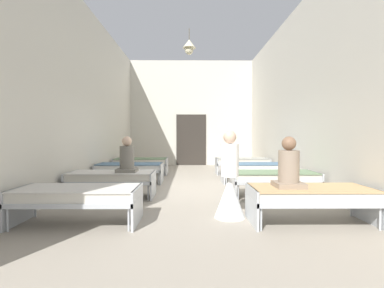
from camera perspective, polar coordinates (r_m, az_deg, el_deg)
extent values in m
cube|color=#9E9384|center=(7.33, 0.12, -9.59)|extent=(6.36, 12.57, 0.10)
cube|color=beige|center=(13.32, -0.18, 6.36)|extent=(6.16, 0.20, 4.95)
cube|color=beige|center=(7.83, -22.59, 9.56)|extent=(0.20, 11.97, 4.95)
cube|color=beige|center=(7.89, 22.63, 9.49)|extent=(0.20, 11.97, 4.95)
cube|color=#2D2823|center=(13.16, -0.17, 0.87)|extent=(1.40, 0.06, 2.40)
cylinder|color=brown|center=(9.89, -0.59, 21.70)|extent=(0.02, 0.02, 0.36)
cone|color=beige|center=(9.78, -0.59, 19.90)|extent=(0.44, 0.44, 0.28)
sphere|color=beige|center=(9.71, -0.59, 18.66)|extent=(0.28, 0.28, 0.28)
cylinder|color=#B7BCC1|center=(4.92, -33.65, -12.86)|extent=(0.03, 0.03, 0.34)
cylinder|color=#B7BCC1|center=(5.52, -29.48, -11.23)|extent=(0.03, 0.03, 0.34)
cylinder|color=#B7BCC1|center=(4.25, -12.89, -14.91)|extent=(0.03, 0.03, 0.34)
cylinder|color=#B7BCC1|center=(4.93, -11.05, -12.57)|extent=(0.03, 0.03, 0.34)
cube|color=#B7BCC1|center=(4.79, -22.35, -10.58)|extent=(1.90, 0.84, 0.07)
cube|color=#B7BCC1|center=(5.22, -32.03, -10.69)|extent=(0.04, 0.84, 0.57)
cube|color=#B7BCC1|center=(4.55, -11.15, -12.27)|extent=(0.04, 0.84, 0.57)
cube|color=silver|center=(4.77, -22.37, -9.35)|extent=(1.82, 0.78, 0.14)
cube|color=beige|center=(4.75, -22.38, -8.38)|extent=(1.86, 0.82, 0.02)
cylinder|color=#B7BCC1|center=(4.29, 14.02, -14.77)|extent=(0.03, 0.03, 0.34)
cylinder|color=#B7BCC1|center=(4.97, 11.89, -12.48)|extent=(0.03, 0.03, 0.34)
cylinder|color=#B7BCC1|center=(5.01, 34.19, -12.62)|extent=(0.03, 0.03, 0.34)
cylinder|color=#B7BCC1|center=(5.60, 29.91, -11.05)|extent=(0.03, 0.03, 0.34)
cube|color=#B7BCC1|center=(4.85, 23.11, -10.44)|extent=(1.90, 0.84, 0.07)
cube|color=#B7BCC1|center=(4.58, 12.13, -12.17)|extent=(0.04, 0.84, 0.57)
cube|color=#B7BCC1|center=(5.30, 32.50, -10.50)|extent=(0.04, 0.84, 0.57)
cube|color=silver|center=(4.83, 23.12, -9.22)|extent=(1.82, 0.78, 0.14)
cube|color=tan|center=(4.81, 23.13, -8.26)|extent=(1.86, 0.82, 0.02)
cylinder|color=#B7BCC1|center=(6.55, -24.42, -9.14)|extent=(0.03, 0.03, 0.34)
cylinder|color=#B7BCC1|center=(7.21, -22.08, -8.14)|extent=(0.03, 0.03, 0.34)
cylinder|color=#B7BCC1|center=(6.07, -8.99, -9.86)|extent=(0.03, 0.03, 0.34)
cylinder|color=#B7BCC1|center=(6.77, -8.08, -8.66)|extent=(0.03, 0.03, 0.34)
cube|color=#B7BCC1|center=(6.56, -16.12, -7.22)|extent=(1.90, 0.84, 0.07)
cube|color=#B7BCC1|center=(6.88, -23.67, -7.63)|extent=(0.04, 0.84, 0.57)
cube|color=#B7BCC1|center=(6.39, -7.98, -8.21)|extent=(0.04, 0.84, 0.57)
cube|color=silver|center=(6.55, -16.13, -6.31)|extent=(1.82, 0.78, 0.14)
cube|color=beige|center=(6.53, -16.14, -5.60)|extent=(1.86, 0.82, 0.02)
cylinder|color=#B7BCC1|center=(6.10, 9.47, -9.82)|extent=(0.03, 0.03, 0.34)
cylinder|color=#B7BCC1|center=(6.79, 8.40, -8.62)|extent=(0.03, 0.03, 0.34)
cylinder|color=#B7BCC1|center=(6.62, 24.66, -9.03)|extent=(0.03, 0.03, 0.34)
cylinder|color=#B7BCC1|center=(7.27, 22.22, -8.06)|extent=(0.03, 0.03, 0.34)
cube|color=#B7BCC1|center=(6.61, 16.44, -7.16)|extent=(1.90, 0.84, 0.07)
cube|color=#B7BCC1|center=(6.41, 8.37, -8.18)|extent=(0.04, 0.84, 0.57)
cube|color=#B7BCC1|center=(6.95, 23.85, -7.54)|extent=(0.04, 0.84, 0.57)
cube|color=silver|center=(6.59, 16.44, -6.26)|extent=(1.82, 0.78, 0.14)
cube|color=slate|center=(6.58, 16.45, -5.56)|extent=(1.86, 0.82, 0.02)
cylinder|color=#B7BCC1|center=(8.30, -19.06, -6.82)|extent=(0.03, 0.03, 0.34)
cylinder|color=#B7BCC1|center=(8.98, -17.59, -6.17)|extent=(0.03, 0.03, 0.34)
cylinder|color=#B7BCC1|center=(7.92, -6.95, -7.14)|extent=(0.03, 0.03, 0.34)
cylinder|color=#B7BCC1|center=(8.63, -6.41, -6.42)|extent=(0.03, 0.03, 0.34)
cube|color=#B7BCC1|center=(8.39, -12.62, -5.27)|extent=(1.90, 0.84, 0.07)
cube|color=#B7BCC1|center=(8.64, -18.69, -5.70)|extent=(0.04, 0.84, 0.57)
cube|color=#B7BCC1|center=(8.26, -6.26, -5.96)|extent=(0.04, 0.84, 0.57)
cube|color=white|center=(8.38, -12.62, -4.56)|extent=(1.82, 0.78, 0.14)
cube|color=slate|center=(8.37, -12.63, -4.00)|extent=(1.86, 0.82, 0.02)
cylinder|color=#B7BCC1|center=(7.94, 7.07, -7.12)|extent=(0.03, 0.03, 0.34)
cylinder|color=#B7BCC1|center=(8.65, 6.44, -6.40)|extent=(0.03, 0.03, 0.34)
cylinder|color=#B7BCC1|center=(8.35, 19.07, -6.77)|extent=(0.03, 0.03, 0.34)
cylinder|color=#B7BCC1|center=(9.03, 17.53, -6.13)|extent=(0.03, 0.03, 0.34)
cube|color=#B7BCC1|center=(8.42, 12.65, -5.24)|extent=(1.90, 0.84, 0.07)
cube|color=#B7BCC1|center=(8.27, 6.33, -5.95)|extent=(0.04, 0.84, 0.57)
cube|color=#B7BCC1|center=(8.69, 18.65, -5.66)|extent=(0.04, 0.84, 0.57)
cube|color=white|center=(8.41, 12.65, -4.53)|extent=(1.82, 0.78, 0.14)
cube|color=slate|center=(8.40, 12.66, -3.97)|extent=(1.86, 0.82, 0.02)
cylinder|color=#B7BCC1|center=(10.10, -15.62, -5.29)|extent=(0.03, 0.03, 0.34)
cylinder|color=#B7BCC1|center=(10.80, -14.62, -4.84)|extent=(0.03, 0.03, 0.34)
cylinder|color=#B7BCC1|center=(9.80, -5.70, -5.45)|extent=(0.03, 0.03, 0.34)
cylinder|color=#B7BCC1|center=(10.51, -5.35, -4.97)|extent=(0.03, 0.03, 0.34)
cube|color=#B7BCC1|center=(10.24, -10.39, -4.01)|extent=(1.90, 0.84, 0.07)
cube|color=#B7BCC1|center=(10.45, -15.43, -4.41)|extent=(0.04, 0.84, 0.57)
cube|color=#B7BCC1|center=(10.13, -5.18, -4.55)|extent=(0.04, 0.84, 0.57)
cube|color=silver|center=(10.23, -10.39, -3.42)|extent=(1.82, 0.78, 0.14)
cube|color=slate|center=(10.23, -10.39, -2.96)|extent=(1.86, 0.82, 0.02)
cylinder|color=#B7BCC1|center=(9.81, 5.60, -5.44)|extent=(0.03, 0.03, 0.34)
cylinder|color=#B7BCC1|center=(10.52, 5.18, -4.96)|extent=(0.03, 0.03, 0.34)
cylinder|color=#B7BCC1|center=(10.15, 15.46, -5.26)|extent=(0.03, 0.03, 0.34)
cylinder|color=#B7BCC1|center=(10.84, 14.41, -4.81)|extent=(0.03, 0.03, 0.34)
cube|color=#B7BCC1|center=(10.27, 10.23, -3.99)|extent=(1.90, 0.84, 0.07)
cube|color=#B7BCC1|center=(10.15, 5.04, -4.54)|extent=(0.04, 0.84, 0.57)
cube|color=#B7BCC1|center=(10.49, 15.23, -4.39)|extent=(0.04, 0.84, 0.57)
cube|color=silver|center=(10.26, 10.23, -3.41)|extent=(1.82, 0.78, 0.14)
cube|color=#9E9E93|center=(10.26, 10.23, -2.95)|extent=(1.86, 0.82, 0.02)
cone|color=white|center=(4.81, 7.72, -10.71)|extent=(0.52, 0.52, 0.70)
cylinder|color=white|center=(4.72, 7.75, -3.28)|extent=(0.30, 0.30, 0.55)
sphere|color=beige|center=(4.70, 7.77, 1.40)|extent=(0.22, 0.22, 0.22)
cone|color=white|center=(4.70, 7.77, 2.34)|extent=(0.18, 0.18, 0.10)
cylinder|color=slate|center=(6.39, -13.20, -3.02)|extent=(0.32, 0.32, 0.58)
cube|color=slate|center=(6.41, -13.19, -5.25)|extent=(0.44, 0.44, 0.08)
sphere|color=beige|center=(6.37, -13.23, 0.57)|extent=(0.22, 0.22, 0.22)
cylinder|color=gray|center=(4.64, 19.24, -4.83)|extent=(0.32, 0.32, 0.58)
cube|color=gray|center=(4.67, 19.21, -7.88)|extent=(0.44, 0.44, 0.08)
sphere|color=#846047|center=(4.61, 19.29, 0.12)|extent=(0.22, 0.22, 0.22)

